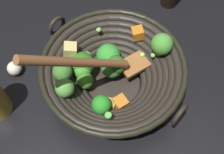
{
  "coord_description": "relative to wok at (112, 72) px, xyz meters",
  "views": [
    {
      "loc": [
        -0.33,
        -0.11,
        0.66
      ],
      "look_at": [
        0.0,
        0.0,
        0.03
      ],
      "focal_mm": 46.81,
      "sensor_mm": 36.0,
      "label": 1
    }
  ],
  "objects": [
    {
      "name": "ground_plane",
      "position": [
        -0.0,
        -0.0,
        -0.06
      ],
      "size": [
        4.0,
        4.0,
        0.0
      ],
      "primitive_type": "plane",
      "color": "black"
    },
    {
      "name": "wok",
      "position": [
        0.0,
        0.0,
        0.0
      ],
      "size": [
        0.34,
        0.36,
        0.28
      ],
      "color": "black",
      "rests_on": "ground"
    },
    {
      "name": "garlic_bulb",
      "position": [
        -0.04,
        0.25,
        -0.04
      ],
      "size": [
        0.04,
        0.04,
        0.04
      ],
      "primitive_type": "sphere",
      "color": "silver",
      "rests_on": "ground"
    }
  ]
}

